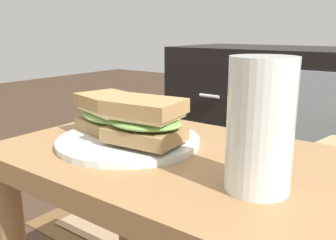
% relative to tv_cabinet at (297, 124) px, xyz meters
% --- Properties ---
extents(side_table, '(0.56, 0.36, 0.46)m').
position_rel_tv_cabinet_xyz_m(side_table, '(0.09, -0.95, 0.08)').
color(side_table, olive).
rests_on(side_table, ground).
extents(tv_cabinet, '(0.96, 0.46, 0.58)m').
position_rel_tv_cabinet_xyz_m(tv_cabinet, '(0.00, 0.00, 0.00)').
color(tv_cabinet, black).
rests_on(tv_cabinet, ground).
extents(area_rug, '(0.96, 0.61, 0.01)m').
position_rel_tv_cabinet_xyz_m(area_rug, '(-0.18, -0.48, -0.29)').
color(area_rug, brown).
rests_on(area_rug, ground).
extents(plate, '(0.24, 0.24, 0.01)m').
position_rel_tv_cabinet_xyz_m(plate, '(-0.01, -0.96, 0.17)').
color(plate, silver).
rests_on(plate, side_table).
extents(sandwich_front, '(0.15, 0.12, 0.07)m').
position_rel_tv_cabinet_xyz_m(sandwich_front, '(-0.05, -0.94, 0.21)').
color(sandwich_front, '#9E7A4C').
rests_on(sandwich_front, plate).
extents(sandwich_back, '(0.13, 0.10, 0.07)m').
position_rel_tv_cabinet_xyz_m(sandwich_back, '(0.04, -0.97, 0.22)').
color(sandwich_back, '#9E7A4C').
rests_on(sandwich_back, plate).
extents(beer_glass, '(0.08, 0.08, 0.16)m').
position_rel_tv_cabinet_xyz_m(beer_glass, '(0.24, -1.00, 0.24)').
color(beer_glass, silver).
rests_on(beer_glass, side_table).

